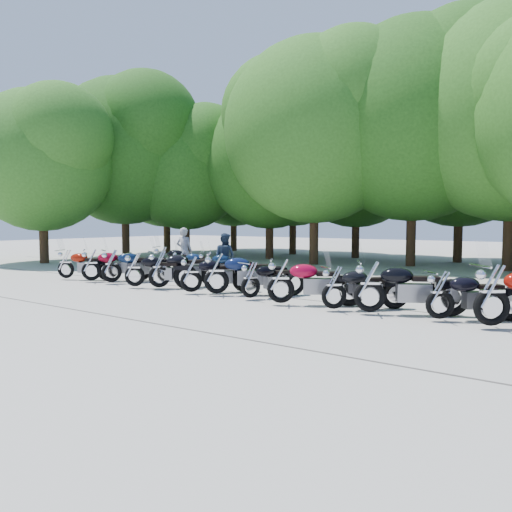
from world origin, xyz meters
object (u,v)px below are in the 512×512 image
Objects in this scene: motorcycle_1 at (91,264)px; motorcycle_6 at (217,272)px; motorcycle_8 at (281,279)px; motorcycle_12 at (492,292)px; motorcycle_0 at (66,263)px; motorcycle_15 at (180,262)px; motorcycle_2 at (111,264)px; motorcycle_10 at (370,284)px; motorcycle_11 at (440,293)px; motorcycle_4 at (159,268)px; rider_1 at (225,256)px; rider_0 at (184,251)px; motorcycle_3 at (135,268)px; motorcycle_16 at (207,264)px; motorcycle_7 at (251,278)px; motorcycle_14 at (162,259)px; motorcycle_5 at (191,273)px; motorcycle_9 at (334,286)px.

motorcycle_6 reaches higher than motorcycle_1.
motorcycle_12 is (4.78, 0.09, 0.06)m from motorcycle_8.
motorcycle_0 is 4.03m from motorcycle_15.
motorcycle_2 is 9.14m from motorcycle_10.
motorcycle_10 reaches higher than motorcycle_11.
motorcycle_4 is 3.25m from rider_1.
rider_0 is (-11.76, 3.75, 0.20)m from motorcycle_12.
motorcycle_3 reaches higher than motorcycle_16.
motorcycle_7 is at bearing -138.87° from motorcycle_1.
motorcycle_8 is at bearing -136.91° from motorcycle_14.
motorcycle_11 is at bearing -153.80° from motorcycle_2.
motorcycle_5 is 1.06× the size of motorcycle_16.
motorcycle_0 is 0.95× the size of motorcycle_1.
motorcycle_16 is 0.74m from rider_1.
motorcycle_1 is 1.11× the size of motorcycle_16.
motorcycle_5 is at bearing -116.82° from motorcycle_3.
motorcycle_2 is at bearing -134.70° from motorcycle_1.
motorcycle_7 is 6.82m from motorcycle_14.
motorcycle_10 reaches higher than motorcycle_8.
motorcycle_4 is at bearing -113.92° from motorcycle_0.
motorcycle_15 is at bearing -71.80° from motorcycle_0.
motorcycle_15 is (-11.06, 2.81, -0.14)m from motorcycle_12.
motorcycle_2 is 4.53m from motorcycle_6.
motorcycle_2 reaches higher than motorcycle_11.
motorcycle_9 is (6.01, -0.20, -0.08)m from motorcycle_4.
motorcycle_12 is 1.38× the size of rider_0.
motorcycle_1 is 3.92m from motorcycle_16.
motorcycle_2 reaches higher than motorcycle_5.
motorcycle_7 is at bearing -147.35° from motorcycle_15.
motorcycle_6 is at bearing 50.46° from motorcycle_8.
motorcycle_5 is (4.69, -0.05, -0.03)m from motorcycle_1.
motorcycle_14 is (-6.24, 2.75, 0.07)m from motorcycle_7.
motorcycle_8 is 1.41× the size of rider_1.
motorcycle_12 is (7.11, -0.21, 0.03)m from motorcycle_6.
motorcycle_14 is at bearing 57.63° from motorcycle_16.
motorcycle_16 is at bearing -53.52° from motorcycle_4.
motorcycle_0 is 6.03m from motorcycle_5.
motorcycle_16 is at bearing -99.56° from motorcycle_2.
motorcycle_1 is 0.94× the size of motorcycle_6.
motorcycle_8 is (9.16, -0.09, 0.05)m from motorcycle_0.
motorcycle_3 is 0.87m from motorcycle_4.
rider_1 reaches higher than motorcycle_14.
motorcycle_2 is at bearing 55.54° from motorcycle_8.
motorcycle_3 is 4.29m from motorcycle_7.
motorcycle_1 reaches higher than motorcycle_3.
motorcycle_2 is at bearing 165.92° from motorcycle_14.
motorcycle_8 is 5.84m from rider_1.
motorcycle_4 is 1.02× the size of motorcycle_8.
motorcycle_6 is at bearing 128.97° from rider_0.
motorcycle_14 is at bearing 50.45° from rider_0.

